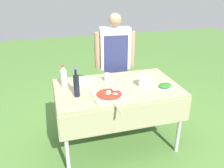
{
  "coord_description": "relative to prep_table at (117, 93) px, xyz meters",
  "views": [
    {
      "loc": [
        -0.73,
        -2.37,
        1.95
      ],
      "look_at": [
        -0.06,
        0.0,
        0.83
      ],
      "focal_mm": 38.0,
      "sensor_mm": 36.0,
      "label": 1
    }
  ],
  "objects": [
    {
      "name": "herb_container",
      "position": [
        0.52,
        -0.17,
        0.1
      ],
      "size": [
        0.23,
        0.19,
        0.04
      ],
      "rotation": [
        0.0,
        0.0,
        0.26
      ],
      "color": "silver",
      "rests_on": "prep_table"
    },
    {
      "name": "sauce_jar",
      "position": [
        -0.07,
        0.19,
        0.12
      ],
      "size": [
        0.08,
        0.08,
        0.1
      ],
      "color": "silver",
      "rests_on": "prep_table"
    },
    {
      "name": "person_cook",
      "position": [
        0.17,
        0.69,
        0.19
      ],
      "size": [
        0.57,
        0.23,
        1.52
      ],
      "rotation": [
        0.0,
        0.0,
        3.02
      ],
      "color": "#70604C",
      "rests_on": "ground"
    },
    {
      "name": "prep_table",
      "position": [
        0.0,
        0.0,
        0.0
      ],
      "size": [
        1.44,
        0.87,
        0.79
      ],
      "color": "gray",
      "rests_on": "ground"
    },
    {
      "name": "pizza_on_peel",
      "position": [
        -0.15,
        -0.22,
        0.1
      ],
      "size": [
        0.36,
        0.57,
        0.06
      ],
      "rotation": [
        0.0,
        0.0,
        0.06
      ],
      "color": "#D1B27F",
      "rests_on": "prep_table"
    },
    {
      "name": "water_bottle",
      "position": [
        -0.58,
        0.17,
        0.2
      ],
      "size": [
        0.07,
        0.07,
        0.26
      ],
      "color": "silver",
      "rests_on": "prep_table"
    },
    {
      "name": "ground_plane",
      "position": [
        0.0,
        0.0,
        -0.71
      ],
      "size": [
        12.0,
        12.0,
        0.0
      ],
      "primitive_type": "plane",
      "color": "#517F38"
    },
    {
      "name": "oil_bottle",
      "position": [
        -0.48,
        -0.11,
        0.21
      ],
      "size": [
        0.06,
        0.06,
        0.32
      ],
      "color": "black",
      "rests_on": "prep_table"
    },
    {
      "name": "mixing_tub",
      "position": [
        0.31,
        -0.07,
        0.14
      ],
      "size": [
        0.15,
        0.15,
        0.11
      ],
      "primitive_type": "cylinder",
      "color": "silver",
      "rests_on": "prep_table"
    },
    {
      "name": "plate_stack",
      "position": [
        -0.35,
        0.23,
        0.1
      ],
      "size": [
        0.23,
        0.23,
        0.03
      ],
      "color": "beige",
      "rests_on": "prep_table"
    }
  ]
}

